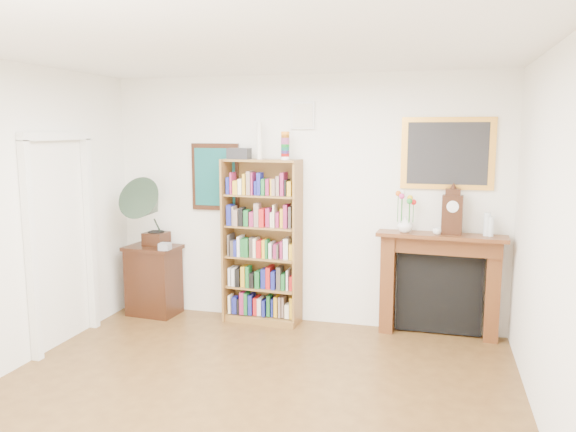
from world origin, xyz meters
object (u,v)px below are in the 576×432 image
object	(u,v)px
teacup	(437,231)
bottle_right	(491,227)
bookshelf	(262,233)
cd_stack	(165,246)
side_cabinet	(154,280)
gramophone	(149,208)
bottle_left	(487,224)
flower_vase	(405,224)
mantel_clock	(452,213)
fireplace	(440,276)

from	to	relation	value
teacup	bottle_right	world-z (taller)	bottle_right
bookshelf	cd_stack	world-z (taller)	bookshelf
side_cabinet	cd_stack	distance (m)	0.54
side_cabinet	gramophone	bearing A→B (deg)	-73.44
side_cabinet	bottle_left	size ratio (longest dim) A/B	3.47
bottle_left	gramophone	bearing A→B (deg)	-177.37
cd_stack	teacup	xyz separation A→B (m)	(3.00, 0.21, 0.28)
cd_stack	bottle_left	world-z (taller)	bottle_left
flower_vase	side_cabinet	bearing A→B (deg)	-178.36
side_cabinet	bottle_right	bearing A→B (deg)	5.96
flower_vase	mantel_clock	bearing A→B (deg)	0.71
bottle_right	flower_vase	bearing A→B (deg)	-179.93
side_cabinet	mantel_clock	world-z (taller)	mantel_clock
teacup	bottle_left	world-z (taller)	bottle_left
bookshelf	bottle_right	distance (m)	2.45
flower_vase	bottle_right	distance (m)	0.86
fireplace	bottle_left	world-z (taller)	bottle_left
side_cabinet	bottle_left	bearing A→B (deg)	6.16
bookshelf	bottle_left	bearing A→B (deg)	5.26
side_cabinet	bookshelf	bearing A→B (deg)	7.56
cd_stack	gramophone	bearing A→B (deg)	159.44
teacup	fireplace	bearing A→B (deg)	64.67
bookshelf	teacup	size ratio (longest dim) A/B	25.20
fireplace	flower_vase	size ratio (longest dim) A/B	7.83
flower_vase	bottle_left	xyz separation A→B (m)	(0.82, 0.01, 0.03)
bookshelf	bottle_left	world-z (taller)	bookshelf
gramophone	fireplace	bearing A→B (deg)	7.86
bookshelf	gramophone	size ratio (longest dim) A/B	2.59
side_cabinet	fireplace	distance (m)	3.31
mantel_clock	flower_vase	distance (m)	0.49
gramophone	bottle_left	size ratio (longest dim) A/B	3.47
mantel_clock	fireplace	bearing A→B (deg)	157.18
side_cabinet	cd_stack	size ratio (longest dim) A/B	6.94
bottle_left	teacup	bearing A→B (deg)	-174.03
flower_vase	teacup	xyz separation A→B (m)	(0.33, -0.04, -0.05)
gramophone	cd_stack	bearing A→B (deg)	-16.48
cd_stack	teacup	bearing A→B (deg)	3.90
bookshelf	bottle_right	bearing A→B (deg)	4.97
teacup	bottle_left	distance (m)	0.50
bottle_left	bottle_right	world-z (taller)	bottle_left
mantel_clock	teacup	bearing A→B (deg)	-157.51
bottle_right	bookshelf	bearing A→B (deg)	-179.59
bookshelf	teacup	world-z (taller)	bookshelf
mantel_clock	cd_stack	bearing A→B (deg)	-169.88
fireplace	mantel_clock	bearing A→B (deg)	-24.84
side_cabinet	bottle_right	distance (m)	3.86
mantel_clock	teacup	xyz separation A→B (m)	(-0.15, -0.04, -0.20)
fireplace	cd_stack	size ratio (longest dim) A/B	11.19
fireplace	bookshelf	bearing A→B (deg)	-174.20
gramophone	bottle_left	world-z (taller)	gramophone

